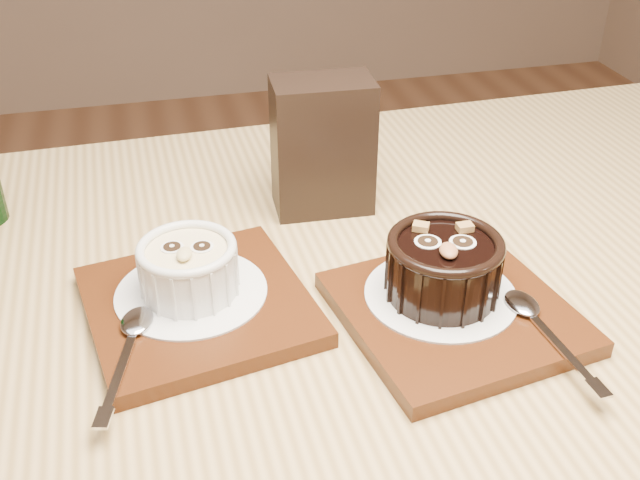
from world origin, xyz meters
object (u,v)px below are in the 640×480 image
Objects in this scene: table at (337,386)px; ramekin_dark at (444,264)px; ramekin_white at (188,266)px; tray_right at (454,313)px; tray_left at (198,306)px; condiment_stand at (323,146)px.

ramekin_dark is at bearing -14.46° from table.
ramekin_white is 0.46× the size of tray_right.
ramekin_white reaches higher than table.
ramekin_white is at bearing 165.17° from table.
tray_left is at bearing 169.08° from table.
ramekin_dark is (0.08, -0.02, 0.14)m from table.
condiment_stand is at bearing 105.98° from tray_right.
table is 8.73× the size of condiment_stand.
ramekin_white is at bearing 114.19° from tray_left.
ramekin_dark is at bearing -12.40° from tray_left.
table is at bearing 157.00° from tray_right.
tray_left is 1.86× the size of ramekin_dark.
tray_right is 0.23m from condiment_stand.
table is 6.79× the size of tray_left.
table is 6.79× the size of tray_right.
ramekin_white is at bearing -136.60° from condiment_stand.
ramekin_white reaches higher than tray_right.
ramekin_dark is 0.69× the size of condiment_stand.
ramekin_white is 0.21m from condiment_stand.
ramekin_white is 0.60× the size of condiment_stand.
tray_left is 0.22m from tray_right.
tray_left is 0.21m from ramekin_dark.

